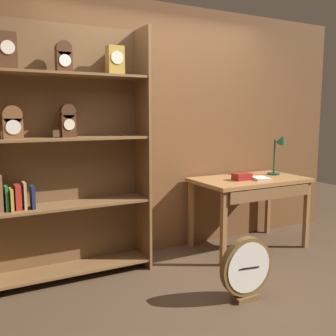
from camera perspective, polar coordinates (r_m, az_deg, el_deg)
The scene contains 8 objects.
ground_plane at distance 3.28m, azimuth 10.37°, elevation -18.85°, with size 10.00×10.00×0.00m, color #4C3826.
back_wood_panel at distance 4.11m, azimuth -1.33°, elevation 5.53°, with size 4.80×0.05×2.60m, color brown.
bookshelf at distance 3.49m, azimuth -15.38°, elevation 2.32°, with size 1.44×0.34×2.26m.
workbench at distance 4.31m, azimuth 12.13°, elevation -2.70°, with size 1.22×0.71×0.78m.
desk_lamp at distance 4.60m, azimuth 16.10°, elevation 2.72°, with size 0.20×0.20×0.47m.
toolbox_small at distance 4.17m, azimuth 10.84°, elevation -1.26°, with size 0.19×0.12×0.07m, color maroon.
open_repair_manual at distance 4.24m, azimuth 13.43°, elevation -1.50°, with size 0.16×0.22×0.03m, color silver.
round_clock_large at distance 3.22m, azimuth 11.48°, elevation -14.30°, with size 0.48×0.11×0.52m.
Camera 1 is at (-1.85, -2.28, 1.47)m, focal length 41.37 mm.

